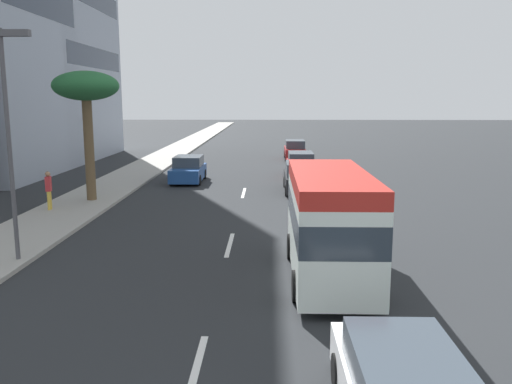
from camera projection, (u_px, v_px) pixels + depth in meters
The scene contains 13 objects.
ground_plane at pixel (248, 176), 36.60m from camera, with size 198.00×198.00×0.00m, color #26282B.
sidewalk_right at pixel (133, 175), 36.78m from camera, with size 162.00×3.42×0.15m, color #9E9B93.
lane_stripe_near at pixel (195, 373), 10.33m from camera, with size 3.20×0.16×0.01m, color silver.
lane_stripe_mid at pixel (230, 245), 19.40m from camera, with size 3.20×0.16×0.01m, color silver.
lane_stripe_far at pixel (244, 193), 30.05m from camera, with size 3.20×0.16×0.01m, color silver.
car_second at pixel (301, 178), 30.36m from camera, with size 4.77×1.89×1.70m.
minibus_third at pixel (329, 221), 15.56m from camera, with size 6.59×2.32×3.18m.
car_fourth at pixel (295, 150), 46.60m from camera, with size 4.61×1.83×1.70m.
car_fifth at pixel (300, 165), 35.98m from camera, with size 4.75×1.82×1.71m.
car_sixth at pixel (188, 170), 33.98m from camera, with size 4.30×1.93×1.64m.
pedestrian_near_lamp at pixel (49, 188), 24.66m from camera, with size 0.34×0.26×1.80m.
palm_tree at pixel (86, 90), 26.35m from camera, with size 3.26×3.26×6.49m.
street_lamp at pixel (11, 122), 16.43m from camera, with size 0.24×0.97×7.22m.
Camera 1 is at (-4.71, -1.42, 5.27)m, focal length 37.24 mm.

